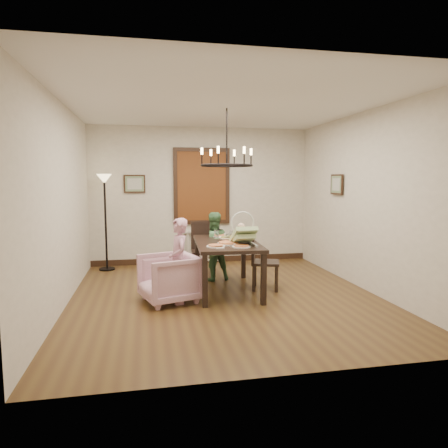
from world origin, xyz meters
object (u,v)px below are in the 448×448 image
object	(u,v)px
elderly_woman	(179,268)
baby_bouncer	(243,234)
dining_table	(227,247)
floor_lamp	(106,224)
seated_man	(213,252)
drinking_glass	(228,238)
chair_right	(266,259)
chair_far	(204,248)
armchair	(169,278)

from	to	relation	value
elderly_woman	baby_bouncer	distance (m)	1.06
elderly_woman	baby_bouncer	world-z (taller)	baby_bouncer
dining_table	floor_lamp	world-z (taller)	floor_lamp
seated_man	elderly_woman	bearing A→B (deg)	47.22
elderly_woman	seated_man	distance (m)	1.35
drinking_glass	seated_man	bearing A→B (deg)	97.03
elderly_woman	drinking_glass	bearing A→B (deg)	109.98
chair_right	floor_lamp	distance (m)	3.25
dining_table	chair_far	size ratio (longest dim) A/B	1.75
baby_bouncer	drinking_glass	bearing A→B (deg)	119.62
dining_table	chair_right	bearing A→B (deg)	2.08
drinking_glass	floor_lamp	bearing A→B (deg)	135.43
seated_man	drinking_glass	bearing A→B (deg)	84.58
armchair	baby_bouncer	bearing A→B (deg)	73.77
elderly_woman	armchair	bearing A→B (deg)	-123.19
chair_far	armchair	bearing A→B (deg)	-111.88
chair_right	drinking_glass	xyz separation A→B (m)	(-0.63, -0.06, 0.36)
armchair	seated_man	bearing A→B (deg)	125.80
chair_far	drinking_glass	bearing A→B (deg)	-76.15
dining_table	drinking_glass	xyz separation A→B (m)	(-0.00, -0.08, 0.15)
chair_far	floor_lamp	xyz separation A→B (m)	(-1.77, 0.78, 0.41)
dining_table	chair_right	distance (m)	0.66
armchair	drinking_glass	world-z (taller)	drinking_glass
dining_table	armchair	xyz separation A→B (m)	(-0.92, -0.39, -0.35)
elderly_woman	chair_right	bearing A→B (deg)	101.18
chair_right	elderly_woman	bearing A→B (deg)	125.94
armchair	elderly_woman	world-z (taller)	elderly_woman
baby_bouncer	floor_lamp	size ratio (longest dim) A/B	0.29
armchair	floor_lamp	world-z (taller)	floor_lamp
dining_table	baby_bouncer	world-z (taller)	baby_bouncer
dining_table	elderly_woman	world-z (taller)	elderly_woman
dining_table	chair_right	world-z (taller)	chair_right
baby_bouncer	dining_table	bearing A→B (deg)	114.02
floor_lamp	dining_table	bearing A→B (deg)	-43.41
elderly_woman	baby_bouncer	xyz separation A→B (m)	(0.95, 0.09, 0.45)
drinking_glass	floor_lamp	distance (m)	2.78
chair_far	baby_bouncer	size ratio (longest dim) A/B	1.89
dining_table	drinking_glass	distance (m)	0.17
dining_table	drinking_glass	world-z (taller)	drinking_glass
seated_man	drinking_glass	distance (m)	0.86
armchair	baby_bouncer	size ratio (longest dim) A/B	1.45
baby_bouncer	chair_right	bearing A→B (deg)	37.46
seated_man	baby_bouncer	distance (m)	1.20
dining_table	chair_far	distance (m)	1.13
dining_table	elderly_woman	xyz separation A→B (m)	(-0.78, -0.46, -0.20)
chair_far	baby_bouncer	bearing A→B (deg)	-71.59
dining_table	floor_lamp	xyz separation A→B (m)	(-1.98, 1.87, 0.21)
elderly_woman	baby_bouncer	size ratio (longest dim) A/B	1.92
elderly_woman	drinking_glass	size ratio (longest dim) A/B	8.11
dining_table	chair_far	xyz separation A→B (m)	(-0.21, 1.09, -0.20)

